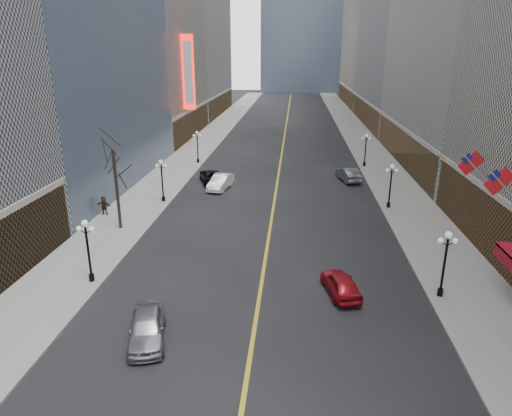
% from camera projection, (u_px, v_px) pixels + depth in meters
% --- Properties ---
extents(sidewalk_east, '(6.00, 230.00, 0.15)m').
position_uv_depth(sidewalk_east, '(375.00, 160.00, 67.41)').
color(sidewalk_east, gray).
rests_on(sidewalk_east, ground).
extents(sidewalk_west, '(6.00, 230.00, 0.15)m').
position_uv_depth(sidewalk_west, '(189.00, 157.00, 69.69)').
color(sidewalk_west, gray).
rests_on(sidewalk_west, ground).
extents(lane_line, '(0.25, 200.00, 0.02)m').
position_uv_depth(lane_line, '(283.00, 146.00, 78.00)').
color(lane_line, gold).
rests_on(lane_line, ground).
extents(bldg_east_c, '(26.60, 40.60, 48.80)m').
position_uv_depth(bldg_east_c, '(437.00, 5.00, 92.21)').
color(bldg_east_c, '#97979A').
rests_on(bldg_east_c, ground).
extents(streetlamp_east_1, '(1.26, 0.44, 4.52)m').
position_uv_depth(streetlamp_east_1, '(445.00, 257.00, 28.98)').
color(streetlamp_east_1, black).
rests_on(streetlamp_east_1, sidewalk_east).
extents(streetlamp_east_2, '(1.26, 0.44, 4.52)m').
position_uv_depth(streetlamp_east_2, '(391.00, 181.00, 45.94)').
color(streetlamp_east_2, black).
rests_on(streetlamp_east_2, sidewalk_east).
extents(streetlamp_east_3, '(1.26, 0.44, 4.52)m').
position_uv_depth(streetlamp_east_3, '(366.00, 146.00, 62.90)').
color(streetlamp_east_3, black).
rests_on(streetlamp_east_3, sidewalk_east).
extents(streetlamp_west_1, '(1.26, 0.44, 4.52)m').
position_uv_depth(streetlamp_west_1, '(87.00, 245.00, 30.91)').
color(streetlamp_west_1, black).
rests_on(streetlamp_west_1, sidewalk_west).
extents(streetlamp_west_2, '(1.26, 0.44, 4.52)m').
position_uv_depth(streetlamp_west_2, '(162.00, 176.00, 47.87)').
color(streetlamp_west_2, black).
rests_on(streetlamp_west_2, sidewalk_west).
extents(streetlamp_west_3, '(1.26, 0.44, 4.52)m').
position_uv_depth(streetlamp_west_3, '(197.00, 144.00, 64.83)').
color(streetlamp_west_3, black).
rests_on(streetlamp_west_3, sidewalk_west).
extents(flag_4, '(2.87, 0.12, 2.87)m').
position_uv_depth(flag_4, '(502.00, 184.00, 29.16)').
color(flag_4, '#B2B2B7').
rests_on(flag_4, ground).
extents(flag_5, '(2.87, 0.12, 2.87)m').
position_uv_depth(flag_5, '(473.00, 165.00, 33.87)').
color(flag_5, '#B2B2B7').
rests_on(flag_5, ground).
extents(theatre_marquee, '(2.00, 0.55, 12.00)m').
position_uv_depth(theatre_marquee, '(188.00, 73.00, 75.40)').
color(theatre_marquee, red).
rests_on(theatre_marquee, ground).
extents(tree_west_far, '(3.60, 3.60, 7.92)m').
position_uv_depth(tree_west_far, '(114.00, 162.00, 39.38)').
color(tree_west_far, '#2D231C').
rests_on(tree_west_far, sidewalk_west).
extents(car_nb_near, '(3.11, 5.16, 1.64)m').
position_uv_depth(car_nb_near, '(147.00, 327.00, 25.26)').
color(car_nb_near, '#95969C').
rests_on(car_nb_near, ground).
extents(car_nb_mid, '(2.68, 5.35, 1.68)m').
position_uv_depth(car_nb_mid, '(221.00, 182.00, 53.36)').
color(car_nb_mid, white).
rests_on(car_nb_mid, ground).
extents(car_nb_far, '(4.04, 5.70, 1.44)m').
position_uv_depth(car_nb_far, '(212.00, 177.00, 55.79)').
color(car_nb_far, black).
rests_on(car_nb_far, ground).
extents(car_sb_mid, '(2.77, 4.73, 1.51)m').
position_uv_depth(car_sb_mid, '(341.00, 284.00, 30.13)').
color(car_sb_mid, maroon).
rests_on(car_sb_mid, ground).
extents(car_sb_far, '(2.92, 5.34, 1.67)m').
position_uv_depth(car_sb_far, '(348.00, 174.00, 56.71)').
color(car_sb_far, '#53595B').
rests_on(car_sb_far, ground).
extents(ped_west_far, '(1.78, 0.90, 1.84)m').
position_uv_depth(ped_west_far, '(104.00, 205.00, 44.51)').
color(ped_west_far, '#2E221A').
rests_on(ped_west_far, sidewalk_west).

